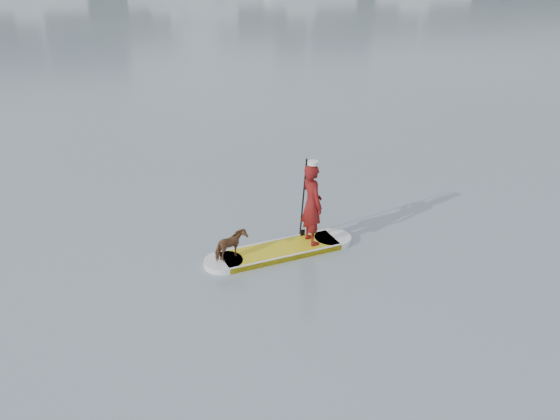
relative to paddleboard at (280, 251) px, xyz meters
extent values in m
plane|color=slate|center=(-3.49, 3.45, -0.06)|extent=(140.00, 140.00, 0.00)
cube|color=gold|center=(0.00, 0.00, 0.00)|extent=(2.62, 1.39, 0.12)
cylinder|color=silver|center=(-1.21, -0.30, 0.00)|extent=(0.80, 0.80, 0.12)
cylinder|color=silver|center=(1.21, 0.30, 0.00)|extent=(0.80, 0.80, 0.12)
cube|color=silver|center=(-0.09, 0.36, 0.00)|extent=(2.44, 0.67, 0.12)
cube|color=silver|center=(0.09, -0.36, 0.00)|extent=(2.44, 0.67, 0.12)
imported|color=maroon|center=(0.70, 0.18, 0.94)|extent=(0.57, 0.72, 1.75)
cylinder|color=silver|center=(0.70, 0.18, 1.85)|extent=(0.22, 0.22, 0.07)
imported|color=brown|center=(-1.05, -0.26, 0.36)|extent=(0.76, 0.68, 0.59)
cylinder|color=black|center=(0.58, 0.47, 0.94)|extent=(0.11, 0.30, 1.89)
cube|color=black|center=(0.58, 0.47, 0.04)|extent=(0.10, 0.04, 0.32)
camera|label=1|loc=(-1.92, -11.24, 6.37)|focal=40.00mm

